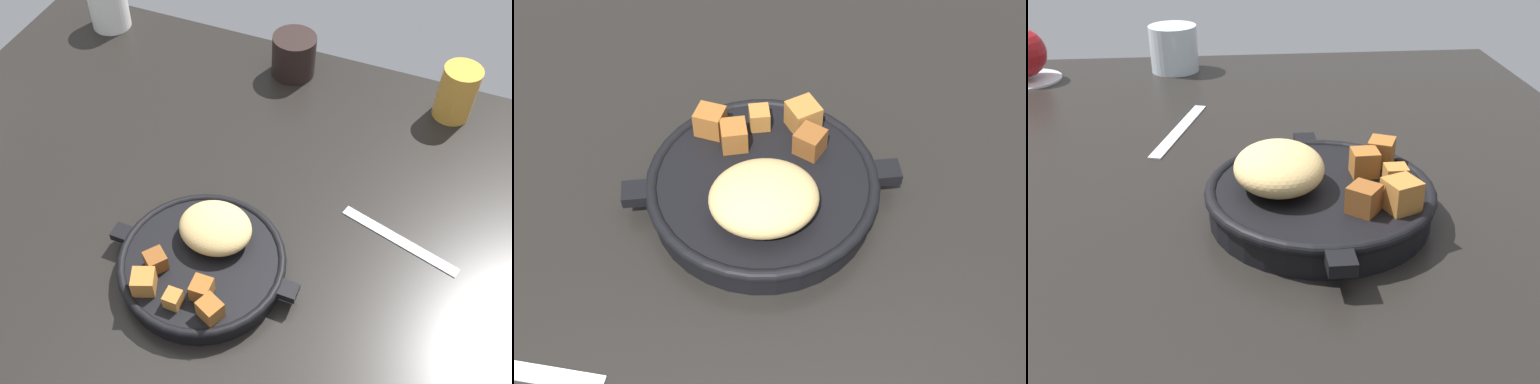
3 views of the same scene
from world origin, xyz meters
The scene contains 4 objects.
ground_plane centered at (0.00, 0.00, -1.20)cm, with size 114.97×90.91×2.40cm, color black.
cast_iron_skillet centered at (-1.21, -6.14, 2.56)cm, with size 26.73×22.44×7.48cm.
butter_knife centered at (22.19, 8.65, 0.18)cm, with size 17.99×1.60×0.36cm, color silver.
water_glass_short centered at (48.94, 10.89, 3.76)cm, with size 7.91×7.91×7.53cm, color silver.
Camera 3 is at (-52.76, 1.64, 30.78)cm, focal length 42.66 mm.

